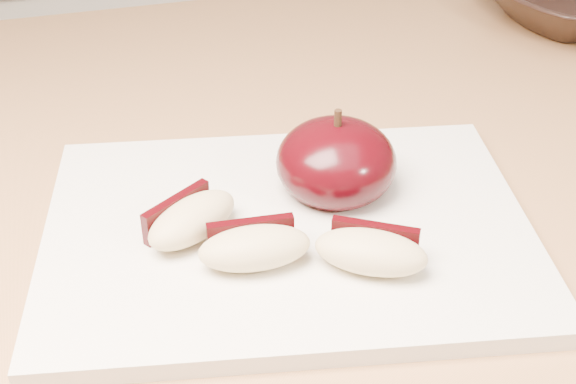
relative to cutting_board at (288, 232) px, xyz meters
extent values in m
cube|color=silver|center=(0.07, 0.81, -0.46)|extent=(2.40, 0.60, 0.90)
cube|color=#AC754B|center=(0.07, 0.11, -0.03)|extent=(1.64, 0.64, 0.04)
cube|color=silver|center=(0.00, 0.00, 0.00)|extent=(0.34, 0.28, 0.01)
ellipsoid|color=black|center=(0.04, 0.03, 0.03)|extent=(0.09, 0.09, 0.06)
cylinder|color=black|center=(0.04, 0.03, 0.06)|extent=(0.01, 0.01, 0.01)
ellipsoid|color=tan|center=(-0.06, 0.01, 0.02)|extent=(0.07, 0.06, 0.02)
cube|color=black|center=(-0.07, 0.02, 0.02)|extent=(0.05, 0.03, 0.02)
ellipsoid|color=tan|center=(-0.03, -0.03, 0.02)|extent=(0.07, 0.04, 0.02)
cube|color=black|center=(-0.03, -0.02, 0.02)|extent=(0.05, 0.01, 0.02)
ellipsoid|color=tan|center=(0.03, -0.06, 0.02)|extent=(0.07, 0.06, 0.02)
cube|color=black|center=(0.04, -0.04, 0.02)|extent=(0.05, 0.03, 0.02)
camera|label=1|loc=(-0.11, -0.39, 0.31)|focal=50.00mm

